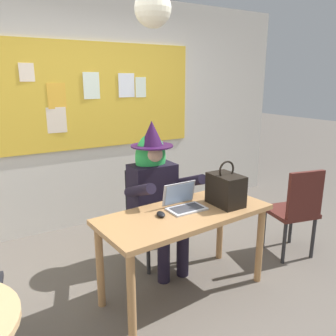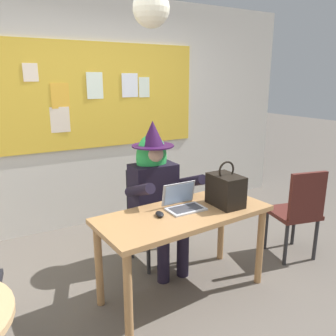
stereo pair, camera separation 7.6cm
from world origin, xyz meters
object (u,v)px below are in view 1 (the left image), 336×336
at_px(desk_main, 185,224).
at_px(computer_mouse, 161,214).
at_px(chair_at_desk, 149,210).
at_px(laptop, 184,203).
at_px(person_costumed, 156,186).
at_px(handbag, 226,189).
at_px(chair_extra_corner, 296,208).

bearing_deg(desk_main, computer_mouse, 174.46).
bearing_deg(chair_at_desk, laptop, -3.32).
xyz_separation_m(chair_at_desk, computer_mouse, (-0.24, -0.65, 0.23)).
xyz_separation_m(person_costumed, computer_mouse, (-0.25, -0.52, -0.04)).
bearing_deg(handbag, desk_main, 173.74).
bearing_deg(chair_extra_corner, laptop, 96.69).
height_order(laptop, handbag, handbag).
height_order(laptop, chair_extra_corner, laptop).
bearing_deg(laptop, computer_mouse, -168.80).
xyz_separation_m(laptop, handbag, (0.34, -0.11, 0.09)).
xyz_separation_m(handbag, chair_extra_corner, (0.90, -0.02, -0.34)).
distance_m(desk_main, chair_at_desk, 0.68).
bearing_deg(handbag, computer_mouse, 174.00).
bearing_deg(handbag, chair_extra_corner, -1.12).
relative_size(chair_at_desk, computer_mouse, 8.73).
bearing_deg(chair_at_desk, chair_extra_corner, 56.11).
xyz_separation_m(person_costumed, chair_extra_corner, (1.23, -0.60, -0.26)).
bearing_deg(computer_mouse, chair_extra_corner, 9.15).
bearing_deg(chair_extra_corner, chair_at_desk, 72.37).
bearing_deg(person_costumed, handbag, 30.29).
relative_size(laptop, computer_mouse, 2.92).
relative_size(chair_at_desk, laptop, 2.99).
bearing_deg(person_costumed, chair_at_desk, -177.58).
height_order(desk_main, laptop, laptop).
xyz_separation_m(desk_main, computer_mouse, (-0.21, 0.02, 0.12)).
distance_m(chair_at_desk, handbag, 0.86).
bearing_deg(chair_extra_corner, person_costumed, 76.72).
bearing_deg(handbag, person_costumed, 120.12).
bearing_deg(person_costumed, desk_main, -3.53).
height_order(handbag, chair_extra_corner, handbag).
height_order(chair_at_desk, computer_mouse, chair_at_desk).
xyz_separation_m(desk_main, handbag, (0.37, -0.04, 0.24)).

